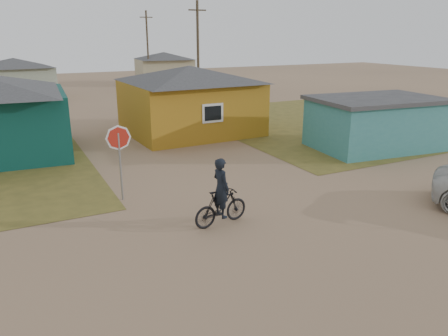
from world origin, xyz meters
The scene contains 10 objects.
ground centered at (0.00, 0.00, 0.00)m, with size 120.00×120.00×0.00m, color #967556.
grass_ne centered at (14.00, 13.00, 0.01)m, with size 20.00×18.00×0.00m, color olive.
house_yellow centered at (2.50, 14.00, 2.00)m, with size 7.72×6.76×3.90m.
shed_turquoise centered at (9.50, 6.50, 1.31)m, with size 6.71×4.93×2.60m.
house_pale_west centered at (-6.00, 34.00, 1.86)m, with size 7.04×6.15×3.60m.
house_beige_east centered at (10.00, 40.00, 1.86)m, with size 6.95×6.05×3.60m.
utility_pole_near centered at (6.50, 22.00, 4.14)m, with size 1.40×0.20×8.00m.
utility_pole_far centered at (7.50, 38.00, 4.14)m, with size 1.40×0.20×8.00m.
stop_sign centered at (-3.87, 4.99, 1.96)m, with size 0.82×0.38×2.69m.
cyclist centered at (-1.69, 1.55, 0.77)m, with size 1.93×0.80×2.12m.
Camera 1 is at (-7.17, -9.54, 5.63)m, focal length 35.00 mm.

